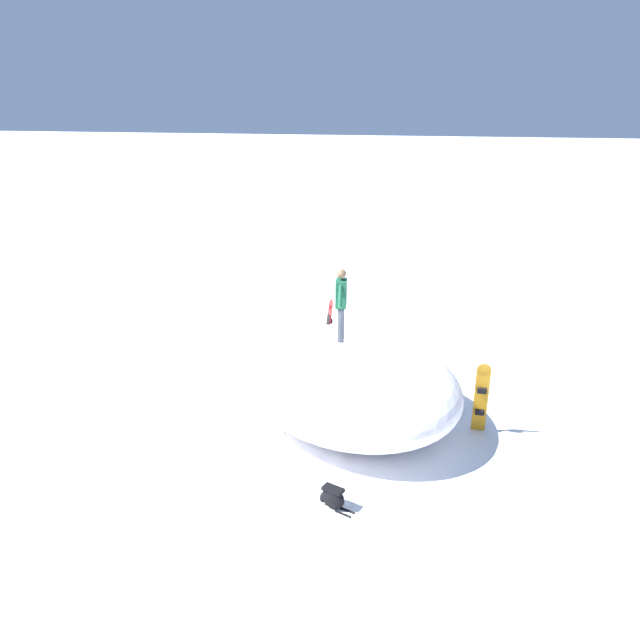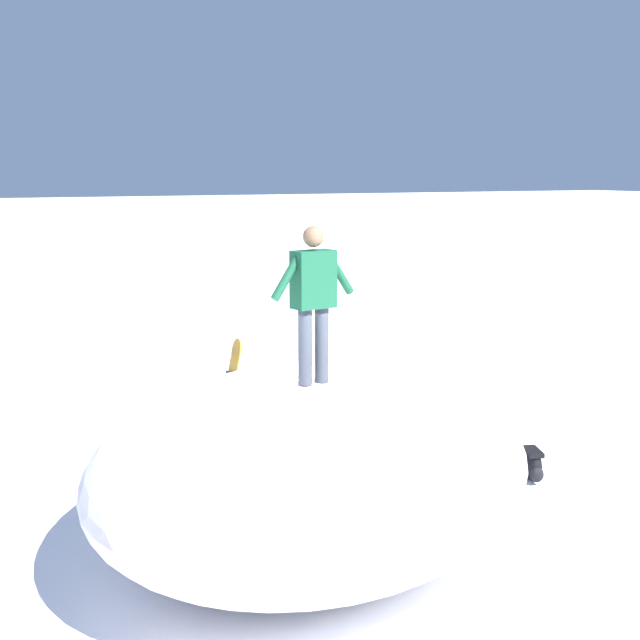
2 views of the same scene
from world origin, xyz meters
name	(u,v)px [view 2 (image 2 of 2)]	position (x,y,z in m)	size (l,w,h in m)	color
ground	(274,541)	(0.00, 0.00, 0.00)	(240.00, 240.00, 0.00)	white
snow_mound	(314,460)	(0.16, 0.40, 0.90)	(5.49, 4.37, 1.79)	white
snowboarder_standing	(313,295)	(0.38, 0.29, 2.68)	(0.28, 0.97, 1.57)	#333842
snowboard_secondary_upright	(229,398)	(-2.63, 0.46, 0.87)	(0.29, 0.36, 1.68)	orange
backpack_near	(532,464)	(-0.19, 3.65, 0.21)	(0.67, 0.39, 0.42)	black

